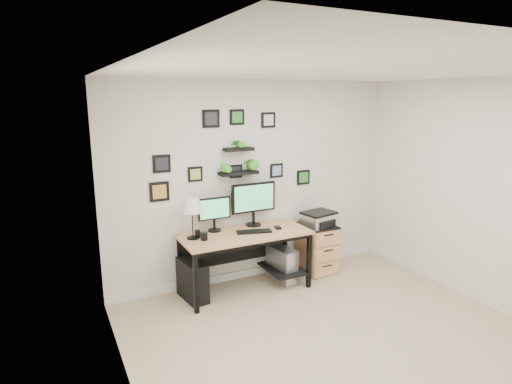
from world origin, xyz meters
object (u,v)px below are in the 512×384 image
desk (247,241)px  pc_tower_black (192,280)px  pc_tower_grey (282,264)px  file_cabinet (317,248)px  printer (319,219)px  mug (204,236)px  table_lamp (192,206)px  monitor_left (214,212)px  monitor_right (254,200)px

desk → pc_tower_black: (-0.71, 0.02, -0.39)m
pc_tower_grey → file_cabinet: size_ratio=0.72×
desk → pc_tower_black: 0.81m
desk → printer: size_ratio=3.38×
mug → table_lamp: bearing=130.6°
desk → pc_tower_black: desk is taller
monitor_left → table_lamp: bearing=-156.2°
monitor_left → pc_tower_grey: 1.17m
table_lamp → pc_tower_black: (-0.04, -0.03, -0.90)m
printer → table_lamp: bearing=179.0°
pc_tower_grey → printer: printer is taller
mug → pc_tower_grey: (1.09, 0.06, -0.57)m
mug → pc_tower_grey: bearing=3.0°
desk → file_cabinet: (1.10, 0.06, -0.29)m
monitor_right → pc_tower_black: 1.25m
mug → pc_tower_grey: mug is taller
table_lamp → printer: size_ratio=1.03×
monitor_left → mug: bearing=-131.4°
pc_tower_grey → printer: size_ratio=1.02×
monitor_right → table_lamp: bearing=-171.0°
monitor_right → file_cabinet: size_ratio=0.91×
monitor_right → pc_tower_black: monitor_right is taller
desk → mug: bearing=-173.6°
mug → pc_tower_black: mug is taller
file_cabinet → table_lamp: bearing=-179.8°
pc_tower_grey → monitor_right: bearing=148.1°
desk → mug: size_ratio=16.97×
monitor_left → file_cabinet: 1.60m
table_lamp → file_cabinet: table_lamp is taller
pc_tower_black → file_cabinet: bearing=-6.0°
desk → monitor_left: size_ratio=3.73×
monitor_right → mug: 0.86m
monitor_left → table_lamp: (-0.33, -0.15, 0.14)m
desk → monitor_left: bearing=150.4°
desk → monitor_left: 0.55m
mug → desk: bearing=6.4°
table_lamp → pc_tower_grey: bearing=-2.8°
mug → printer: printer is taller
monitor_left → printer: bearing=-7.0°
monitor_left → table_lamp: size_ratio=0.88×
monitor_left → table_lamp: table_lamp is taller
pc_tower_black → printer: bearing=-7.3°
pc_tower_black → printer: printer is taller
desk → file_cabinet: 1.14m
monitor_right → printer: monitor_right is taller
monitor_right → mug: monitor_right is taller
desk → table_lamp: (-0.68, 0.05, 0.51)m
printer → mug: bearing=-177.1°
table_lamp → mug: (0.10, -0.12, -0.34)m
table_lamp → file_cabinet: size_ratio=0.72×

